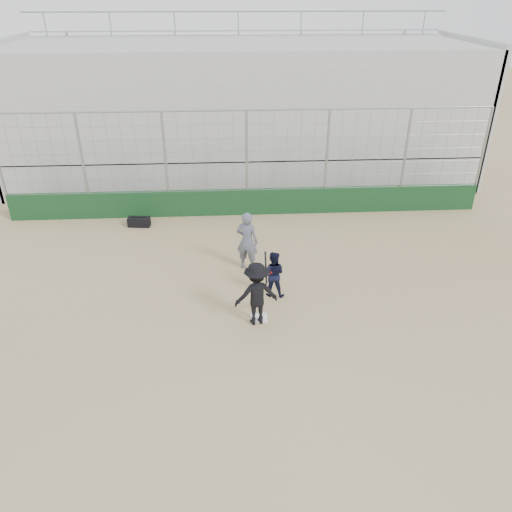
{
  "coord_description": "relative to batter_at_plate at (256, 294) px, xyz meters",
  "views": [
    {
      "loc": [
        -0.76,
        -10.97,
        7.9
      ],
      "look_at": [
        0.0,
        1.4,
        1.15
      ],
      "focal_mm": 35.0,
      "sensor_mm": 36.0,
      "label": 1
    }
  ],
  "objects": [
    {
      "name": "batter_at_plate",
      "position": [
        0.0,
        0.0,
        0.0
      ],
      "size": [
        1.25,
        0.87,
        1.92
      ],
      "color": "black",
      "rests_on": "ground"
    },
    {
      "name": "umpire",
      "position": [
        -0.11,
        2.88,
        -0.02
      ],
      "size": [
        0.82,
        0.69,
        1.72
      ],
      "primitive_type": "imported",
      "rotation": [
        0.0,
        0.0,
        2.74
      ],
      "color": "#515766",
      "rests_on": "ground"
    },
    {
      "name": "home_plate",
      "position": [
        0.08,
        0.15,
        -0.87
      ],
      "size": [
        0.44,
        0.44,
        0.02
      ],
      "primitive_type": "cube",
      "color": "white",
      "rests_on": "ground"
    },
    {
      "name": "ground",
      "position": [
        0.08,
        0.15,
        -0.88
      ],
      "size": [
        90.0,
        90.0,
        0.0
      ],
      "primitive_type": "plane",
      "color": "olive",
      "rests_on": "ground"
    },
    {
      "name": "backstop",
      "position": [
        0.08,
        7.15,
        0.07
      ],
      "size": [
        18.1,
        0.25,
        4.04
      ],
      "color": "#103317",
      "rests_on": "ground"
    },
    {
      "name": "catcher_crouched",
      "position": [
        0.54,
        1.25,
        -0.4
      ],
      "size": [
        0.8,
        0.68,
        0.98
      ],
      "color": "black",
      "rests_on": "ground"
    },
    {
      "name": "equipment_bag",
      "position": [
        -3.98,
        6.26,
        -0.71
      ],
      "size": [
        0.84,
        0.43,
        0.38
      ],
      "color": "black",
      "rests_on": "ground"
    },
    {
      "name": "bleachers",
      "position": [
        0.08,
        12.1,
        2.04
      ],
      "size": [
        20.25,
        6.7,
        6.98
      ],
      "color": "#A1A1A1",
      "rests_on": "ground"
    }
  ]
}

